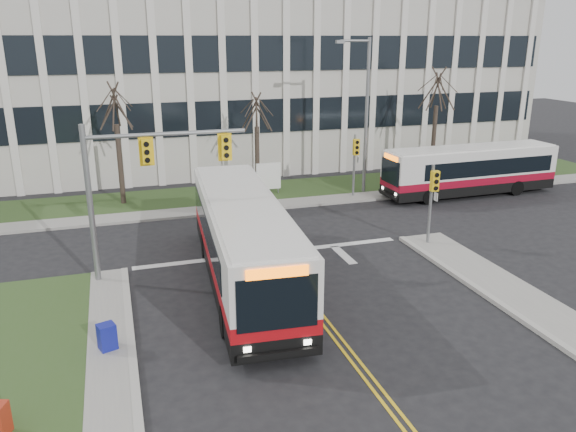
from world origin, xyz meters
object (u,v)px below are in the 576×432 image
(bus_main, at_px, (243,243))
(newspaper_box_blue, at_px, (107,339))
(directory_sign, at_px, (269,177))
(bus_cross, at_px, (470,172))
(streetlight, at_px, (364,108))

(bus_main, relative_size, newspaper_box_blue, 13.05)
(directory_sign, height_order, bus_cross, bus_cross)
(bus_main, height_order, bus_cross, bus_main)
(newspaper_box_blue, bearing_deg, streetlight, 25.12)
(directory_sign, relative_size, bus_main, 0.16)
(directory_sign, height_order, bus_main, bus_main)
(directory_sign, height_order, newspaper_box_blue, directory_sign)
(bus_cross, distance_m, newspaper_box_blue, 24.47)
(streetlight, bearing_deg, bus_cross, -19.75)
(bus_cross, height_order, newspaper_box_blue, bus_cross)
(bus_cross, bearing_deg, directory_sign, -108.15)
(directory_sign, relative_size, newspaper_box_blue, 2.11)
(directory_sign, distance_m, bus_cross, 12.17)
(directory_sign, bearing_deg, bus_main, -109.84)
(newspaper_box_blue, bearing_deg, bus_main, 17.14)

